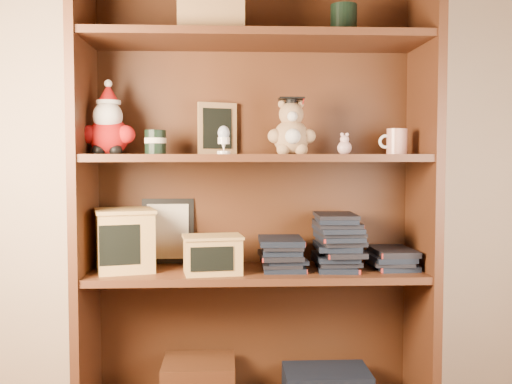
% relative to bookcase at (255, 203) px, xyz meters
% --- Properties ---
extents(bookcase, '(1.20, 0.35, 1.60)m').
position_rel_bookcase_xyz_m(bookcase, '(0.00, 0.00, 0.00)').
color(bookcase, '#4F2916').
rests_on(bookcase, ground).
extents(shelf_lower, '(1.14, 0.33, 0.02)m').
position_rel_bookcase_xyz_m(shelf_lower, '(0.00, -0.05, -0.24)').
color(shelf_lower, '#4F2916').
rests_on(shelf_lower, ground).
extents(shelf_upper, '(1.14, 0.33, 0.02)m').
position_rel_bookcase_xyz_m(shelf_upper, '(0.00, -0.05, 0.16)').
color(shelf_upper, '#4F2916').
rests_on(shelf_upper, ground).
extents(santa_plush, '(0.18, 0.13, 0.26)m').
position_rel_bookcase_xyz_m(santa_plush, '(-0.50, -0.06, 0.27)').
color(santa_plush, '#A50F0F').
rests_on(santa_plush, shelf_upper).
extents(teachers_tin, '(0.07, 0.07, 0.08)m').
position_rel_bookcase_xyz_m(teachers_tin, '(-0.34, -0.05, 0.21)').
color(teachers_tin, black).
rests_on(teachers_tin, shelf_upper).
extents(chalkboard_plaque, '(0.14, 0.11, 0.19)m').
position_rel_bookcase_xyz_m(chalkboard_plaque, '(-0.13, 0.06, 0.26)').
color(chalkboard_plaque, '#9E7547').
rests_on(chalkboard_plaque, shelf_upper).
extents(egg_cup, '(0.04, 0.04, 0.09)m').
position_rel_bookcase_xyz_m(egg_cup, '(-0.11, -0.13, 0.22)').
color(egg_cup, white).
rests_on(egg_cup, shelf_upper).
extents(grad_teddy_bear, '(0.16, 0.14, 0.20)m').
position_rel_bookcase_xyz_m(grad_teddy_bear, '(0.12, -0.06, 0.25)').
color(grad_teddy_bear, tan).
rests_on(grad_teddy_bear, shelf_upper).
extents(pink_figurine, '(0.05, 0.05, 0.08)m').
position_rel_bookcase_xyz_m(pink_figurine, '(0.31, -0.05, 0.20)').
color(pink_figurine, beige).
rests_on(pink_figurine, shelf_upper).
extents(teacher_mug, '(0.10, 0.07, 0.09)m').
position_rel_bookcase_xyz_m(teacher_mug, '(0.49, -0.05, 0.22)').
color(teacher_mug, silver).
rests_on(teacher_mug, shelf_upper).
extents(certificate_frame, '(0.19, 0.05, 0.24)m').
position_rel_bookcase_xyz_m(certificate_frame, '(-0.32, 0.09, -0.11)').
color(certificate_frame, black).
rests_on(certificate_frame, shelf_lower).
extents(treats_box, '(0.24, 0.24, 0.21)m').
position_rel_bookcase_xyz_m(treats_box, '(-0.45, -0.05, -0.12)').
color(treats_box, tan).
rests_on(treats_box, shelf_lower).
extents(pencils_box, '(0.21, 0.17, 0.13)m').
position_rel_bookcase_xyz_m(pencils_box, '(-0.15, -0.12, -0.16)').
color(pencils_box, tan).
rests_on(pencils_box, shelf_lower).
extents(book_stack_left, '(0.14, 0.20, 0.11)m').
position_rel_bookcase_xyz_m(book_stack_left, '(0.09, -0.05, -0.17)').
color(book_stack_left, black).
rests_on(book_stack_left, shelf_lower).
extents(book_stack_mid, '(0.14, 0.20, 0.19)m').
position_rel_bookcase_xyz_m(book_stack_mid, '(0.29, -0.05, -0.13)').
color(book_stack_mid, black).
rests_on(book_stack_mid, shelf_lower).
extents(book_stack_right, '(0.14, 0.20, 0.06)m').
position_rel_bookcase_xyz_m(book_stack_right, '(0.48, -0.05, -0.20)').
color(book_stack_right, black).
rests_on(book_stack_right, shelf_lower).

